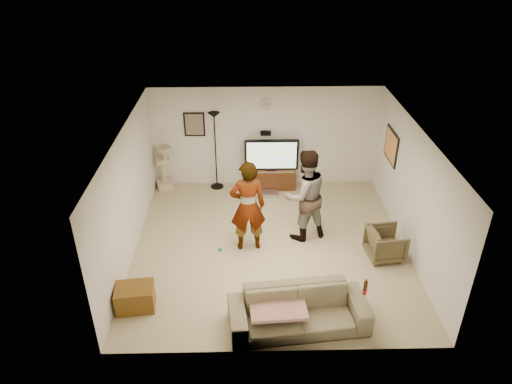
{
  "coord_description": "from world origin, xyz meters",
  "views": [
    {
      "loc": [
        -0.47,
        -7.94,
        5.8
      ],
      "look_at": [
        -0.29,
        0.2,
        1.17
      ],
      "focal_mm": 33.37,
      "sensor_mm": 36.0,
      "label": 1
    }
  ],
  "objects_px": {
    "tv_stand": "(271,178)",
    "person_right": "(305,195)",
    "side_table": "(135,297)",
    "tv": "(271,155)",
    "armchair": "(385,244)",
    "beer_bottle": "(365,288)",
    "cat_tree": "(163,168)",
    "person_left": "(248,206)",
    "sofa": "(299,311)",
    "floor_lamp": "(216,151)"
  },
  "relations": [
    {
      "from": "side_table",
      "to": "cat_tree",
      "type": "bearing_deg",
      "value": 91.5
    },
    {
      "from": "side_table",
      "to": "beer_bottle",
      "type": "bearing_deg",
      "value": -7.56
    },
    {
      "from": "tv_stand",
      "to": "side_table",
      "type": "xyz_separation_m",
      "value": [
        -2.54,
        -4.23,
        -0.04
      ]
    },
    {
      "from": "beer_bottle",
      "to": "person_left",
      "type": "bearing_deg",
      "value": 129.69
    },
    {
      "from": "beer_bottle",
      "to": "armchair",
      "type": "distance_m",
      "value": 2.07
    },
    {
      "from": "tv",
      "to": "floor_lamp",
      "type": "height_order",
      "value": "floor_lamp"
    },
    {
      "from": "tv",
      "to": "cat_tree",
      "type": "xyz_separation_m",
      "value": [
        -2.65,
        -0.0,
        -0.32
      ]
    },
    {
      "from": "floor_lamp",
      "to": "person_left",
      "type": "xyz_separation_m",
      "value": [
        0.76,
        -2.55,
        -0.01
      ]
    },
    {
      "from": "armchair",
      "to": "floor_lamp",
      "type": "bearing_deg",
      "value": 43.02
    },
    {
      "from": "beer_bottle",
      "to": "armchair",
      "type": "xyz_separation_m",
      "value": [
        0.86,
        1.82,
        -0.47
      ]
    },
    {
      "from": "cat_tree",
      "to": "side_table",
      "type": "bearing_deg",
      "value": -88.5
    },
    {
      "from": "tv",
      "to": "sofa",
      "type": "xyz_separation_m",
      "value": [
        0.21,
        -4.73,
        -0.56
      ]
    },
    {
      "from": "tv_stand",
      "to": "cat_tree",
      "type": "height_order",
      "value": "cat_tree"
    },
    {
      "from": "side_table",
      "to": "tv_stand",
      "type": "bearing_deg",
      "value": 58.98
    },
    {
      "from": "tv_stand",
      "to": "person_right",
      "type": "distance_m",
      "value": 2.34
    },
    {
      "from": "tv_stand",
      "to": "side_table",
      "type": "height_order",
      "value": "tv_stand"
    },
    {
      "from": "person_right",
      "to": "floor_lamp",
      "type": "bearing_deg",
      "value": -69.61
    },
    {
      "from": "person_left",
      "to": "sofa",
      "type": "bearing_deg",
      "value": 103.79
    },
    {
      "from": "cat_tree",
      "to": "beer_bottle",
      "type": "distance_m",
      "value": 6.12
    },
    {
      "from": "person_left",
      "to": "beer_bottle",
      "type": "height_order",
      "value": "person_left"
    },
    {
      "from": "beer_bottle",
      "to": "armchair",
      "type": "relative_size",
      "value": 0.36
    },
    {
      "from": "floor_lamp",
      "to": "armchair",
      "type": "xyz_separation_m",
      "value": [
        3.45,
        -2.94,
        -0.67
      ]
    },
    {
      "from": "floor_lamp",
      "to": "sofa",
      "type": "xyz_separation_m",
      "value": [
        1.56,
        -4.76,
        -0.65
      ]
    },
    {
      "from": "person_left",
      "to": "armchair",
      "type": "height_order",
      "value": "person_left"
    },
    {
      "from": "person_left",
      "to": "side_table",
      "type": "distance_m",
      "value": 2.7
    },
    {
      "from": "person_left",
      "to": "beer_bottle",
      "type": "relative_size",
      "value": 7.74
    },
    {
      "from": "beer_bottle",
      "to": "side_table",
      "type": "bearing_deg",
      "value": 172.44
    },
    {
      "from": "armchair",
      "to": "side_table",
      "type": "distance_m",
      "value": 4.83
    },
    {
      "from": "floor_lamp",
      "to": "beer_bottle",
      "type": "relative_size",
      "value": 7.84
    },
    {
      "from": "person_left",
      "to": "cat_tree",
      "type": "bearing_deg",
      "value": -56.79
    },
    {
      "from": "beer_bottle",
      "to": "side_table",
      "type": "xyz_separation_m",
      "value": [
        -3.78,
        0.5,
        -0.57
      ]
    },
    {
      "from": "side_table",
      "to": "person_left",
      "type": "bearing_deg",
      "value": 41.24
    },
    {
      "from": "tv_stand",
      "to": "tv",
      "type": "xyz_separation_m",
      "value": [
        0.0,
        0.0,
        0.64
      ]
    },
    {
      "from": "tv_stand",
      "to": "armchair",
      "type": "bearing_deg",
      "value": -54.17
    },
    {
      "from": "tv_stand",
      "to": "person_right",
      "type": "relative_size",
      "value": 0.61
    },
    {
      "from": "tv_stand",
      "to": "sofa",
      "type": "distance_m",
      "value": 4.73
    },
    {
      "from": "sofa",
      "to": "side_table",
      "type": "height_order",
      "value": "sofa"
    },
    {
      "from": "person_right",
      "to": "tv_stand",
      "type": "bearing_deg",
      "value": -96.2
    },
    {
      "from": "person_left",
      "to": "tv_stand",
      "type": "bearing_deg",
      "value": -109.37
    },
    {
      "from": "sofa",
      "to": "armchair",
      "type": "height_order",
      "value": "sofa"
    },
    {
      "from": "side_table",
      "to": "armchair",
      "type": "bearing_deg",
      "value": 15.84
    },
    {
      "from": "side_table",
      "to": "tv",
      "type": "bearing_deg",
      "value": 58.98
    },
    {
      "from": "floor_lamp",
      "to": "side_table",
      "type": "relative_size",
      "value": 3.05
    },
    {
      "from": "cat_tree",
      "to": "side_table",
      "type": "xyz_separation_m",
      "value": [
        0.11,
        -4.22,
        -0.36
      ]
    },
    {
      "from": "tv_stand",
      "to": "beer_bottle",
      "type": "relative_size",
      "value": 4.83
    },
    {
      "from": "tv",
      "to": "person_left",
      "type": "distance_m",
      "value": 2.59
    },
    {
      "from": "person_right",
      "to": "side_table",
      "type": "xyz_separation_m",
      "value": [
        -3.1,
        -2.07,
        -0.77
      ]
    },
    {
      "from": "tv",
      "to": "armchair",
      "type": "xyz_separation_m",
      "value": [
        2.1,
        -2.91,
        -0.58
      ]
    },
    {
      "from": "sofa",
      "to": "armchair",
      "type": "distance_m",
      "value": 2.63
    },
    {
      "from": "tv_stand",
      "to": "side_table",
      "type": "distance_m",
      "value": 4.93
    }
  ]
}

